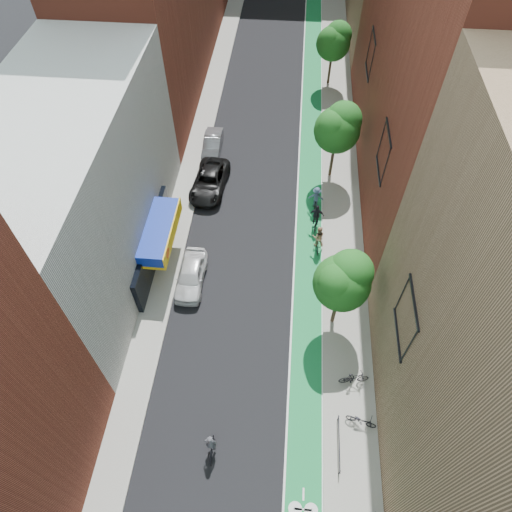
% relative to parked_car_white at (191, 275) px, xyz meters
% --- Properties ---
extents(ground, '(160.00, 160.00, 0.00)m').
position_rel_parked_car_white_xyz_m(ground, '(3.99, -12.33, -0.76)').
color(ground, black).
rests_on(ground, ground).
extents(bike_lane, '(2.00, 68.00, 0.01)m').
position_rel_parked_car_white_xyz_m(bike_lane, '(7.99, 13.67, -0.76)').
color(bike_lane, '#167F41').
rests_on(bike_lane, ground).
extents(sidewalk_left, '(2.00, 68.00, 0.15)m').
position_rel_parked_car_white_xyz_m(sidewalk_left, '(-2.01, 13.67, -0.69)').
color(sidewalk_left, gray).
rests_on(sidewalk_left, ground).
extents(sidewalk_right, '(3.00, 68.00, 0.15)m').
position_rel_parked_car_white_xyz_m(sidewalk_right, '(10.49, 13.67, -0.69)').
color(sidewalk_right, gray).
rests_on(sidewalk_right, ground).
extents(building_left_white, '(8.00, 20.00, 12.00)m').
position_rel_parked_car_white_xyz_m(building_left_white, '(-7.01, 1.67, 5.24)').
color(building_left_white, silver).
rests_on(building_left_white, ground).
extents(building_right_mid_red, '(8.00, 28.00, 22.00)m').
position_rel_parked_car_white_xyz_m(building_right_mid_red, '(15.99, 13.67, 10.24)').
color(building_right_mid_red, maroon).
rests_on(building_right_mid_red, ground).
extents(tree_near, '(3.40, 3.36, 6.42)m').
position_rel_parked_car_white_xyz_m(tree_near, '(9.64, -2.31, 3.89)').
color(tree_near, '#332619').
rests_on(tree_near, ground).
extents(tree_mid, '(3.55, 3.53, 6.74)m').
position_rel_parked_car_white_xyz_m(tree_mid, '(9.64, 11.69, 4.13)').
color(tree_mid, '#332619').
rests_on(tree_mid, ground).
extents(tree_far, '(3.30, 3.25, 6.21)m').
position_rel_parked_car_white_xyz_m(tree_far, '(9.64, 25.69, 3.74)').
color(tree_far, '#332619').
rests_on(tree_far, ground).
extents(parked_car_white, '(1.81, 4.48, 1.53)m').
position_rel_parked_car_white_xyz_m(parked_car_white, '(0.00, 0.00, 0.00)').
color(parked_car_white, silver).
rests_on(parked_car_white, ground).
extents(parked_car_black, '(2.92, 5.63, 1.52)m').
position_rel_parked_car_white_xyz_m(parked_car_black, '(-0.13, 9.34, -0.01)').
color(parked_car_black, black).
rests_on(parked_car_black, ground).
extents(parked_car_silver, '(1.50, 4.18, 1.37)m').
position_rel_parked_car_white_xyz_m(parked_car_silver, '(-0.61, 14.13, -0.08)').
color(parked_car_silver, gray).
rests_on(parked_car_silver, ground).
extents(cyclist_lead, '(0.63, 1.60, 2.04)m').
position_rel_parked_car_white_xyz_m(cyclist_lead, '(3.02, -10.92, -0.06)').
color(cyclist_lead, black).
rests_on(cyclist_lead, ground).
extents(cyclist_lane_near, '(0.93, 1.69, 2.17)m').
position_rel_parked_car_white_xyz_m(cyclist_lane_near, '(8.56, 3.76, 0.18)').
color(cyclist_lane_near, black).
rests_on(cyclist_lane_near, ground).
extents(cyclist_lane_mid, '(1.12, 1.70, 2.19)m').
position_rel_parked_car_white_xyz_m(cyclist_lane_mid, '(8.44, 5.84, 0.11)').
color(cyclist_lane_mid, black).
rests_on(cyclist_lane_mid, ground).
extents(cyclist_lane_far, '(1.19, 1.63, 2.10)m').
position_rel_parked_car_white_xyz_m(cyclist_lane_far, '(8.40, 7.80, 0.20)').
color(cyclist_lane_far, black).
rests_on(cyclist_lane_far, ground).
extents(parked_bike_mid, '(1.86, 0.81, 1.08)m').
position_rel_parked_car_white_xyz_m(parked_bike_mid, '(10.73, -6.41, -0.07)').
color(parked_bike_mid, black).
rests_on(parked_bike_mid, sidewalk_right).
extents(parked_bike_far, '(1.80, 1.01, 0.90)m').
position_rel_parked_car_white_xyz_m(parked_bike_far, '(11.04, -8.80, -0.16)').
color(parked_bike_far, black).
rests_on(parked_bike_far, sidewalk_right).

